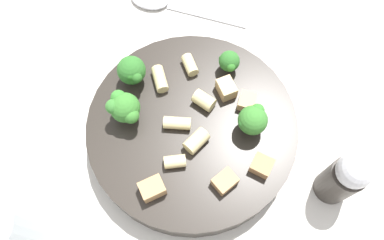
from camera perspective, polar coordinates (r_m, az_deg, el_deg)
The scene contains 20 objects.
ground_plane at distance 0.44m, azimuth 0.00°, elevation -2.37°, with size 2.00×2.00×0.00m, color beige.
pasta_bowl at distance 0.42m, azimuth 0.00°, elevation -1.34°, with size 0.23×0.23×0.04m.
broccoli_floret_0 at distance 0.39m, azimuth 9.23°, elevation 0.05°, with size 0.03×0.03×0.04m.
broccoli_floret_1 at distance 0.43m, azimuth 5.69°, elevation 8.91°, with size 0.02×0.03×0.03m.
broccoli_floret_2 at distance 0.42m, azimuth -9.19°, elevation 7.39°, with size 0.03×0.04×0.04m.
broccoli_floret_3 at distance 0.40m, azimuth -10.30°, elevation 1.86°, with size 0.03×0.04×0.04m.
rigatoni_0 at distance 0.43m, azimuth -4.62°, elevation 6.44°, with size 0.01×0.01×0.03m, color beige.
rigatoni_1 at distance 0.44m, azimuth -0.33°, elevation 8.40°, with size 0.01×0.01×0.02m, color beige.
rigatoni_2 at distance 0.41m, azimuth 1.83°, elevation 3.00°, with size 0.02×0.02×0.02m, color beige.
rigatoni_3 at distance 0.39m, azimuth -2.61°, elevation -6.34°, with size 0.01×0.01×0.02m, color beige.
rigatoni_4 at distance 0.39m, azimuth 0.67°, elevation -3.20°, with size 0.02×0.02×0.03m, color beige.
rigatoni_5 at distance 0.40m, azimuth -2.27°, elevation -0.47°, with size 0.01×0.01×0.03m, color beige.
chicken_chunk_0 at distance 0.39m, azimuth 10.58°, elevation -6.82°, with size 0.02×0.02×0.01m, color #A87A4C.
chicken_chunk_1 at distance 0.42m, azimuth 8.38°, elevation 2.81°, with size 0.02×0.02×0.01m, color tan.
chicken_chunk_2 at distance 0.38m, azimuth 5.04°, elevation -9.27°, with size 0.02×0.02×0.01m, color tan.
chicken_chunk_3 at distance 0.38m, azimuth -6.08°, elevation -10.34°, with size 0.02×0.02×0.02m, color tan.
chicken_chunk_4 at distance 0.42m, azimuth 5.25°, elevation 4.82°, with size 0.02×0.02×0.02m, color tan.
drinking_glass at distance 0.41m, azimuth -26.79°, elevation -15.21°, with size 0.07×0.07×0.11m.
pepper_shaker at distance 0.41m, azimuth 22.16°, elevation -8.18°, with size 0.04×0.04×0.09m.
spoon at distance 0.54m, azimuth -4.21°, elevation 17.38°, with size 0.12×0.15×0.01m.
Camera 1 is at (-0.09, -0.13, 0.41)m, focal length 35.00 mm.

